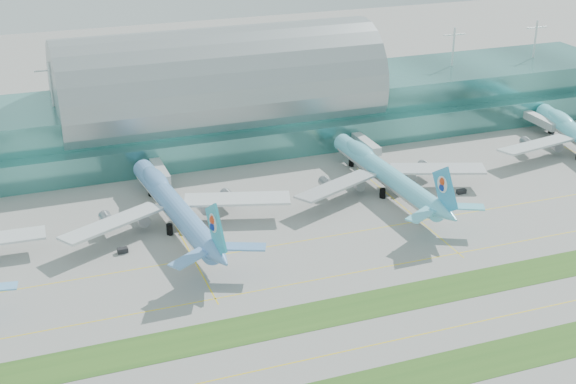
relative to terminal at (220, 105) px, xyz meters
name	(u,v)px	position (x,y,z in m)	size (l,w,h in m)	color
ground	(366,310)	(-0.01, -128.79, -14.23)	(700.00, 700.00, 0.00)	gray
terminal	(220,105)	(0.00, 0.00, 0.00)	(340.00, 69.10, 36.00)	#3D7A75
grass_strip_near	(422,376)	(-0.01, -156.79, -14.19)	(420.00, 12.00, 0.08)	#2D591E
grass_strip_far	(362,306)	(-0.01, -126.79, -14.19)	(420.00, 12.00, 0.08)	#2D591E
taxiline_b	(392,341)	(-0.01, -142.79, -14.22)	(420.00, 0.35, 0.01)	yellow
taxiline_c	(336,276)	(-0.01, -110.79, -14.22)	(420.00, 0.35, 0.01)	yellow
taxiline_d	(306,240)	(-0.01, -88.79, -14.22)	(420.00, 0.35, 0.01)	yellow
airliner_b	(174,205)	(-33.19, -66.46, -7.41)	(70.43, 80.30, 22.09)	#6095D4
airliner_c	(385,172)	(36.98, -64.69, -7.60)	(68.79, 78.09, 21.50)	#69CFE7
gse_c	(123,250)	(-50.79, -78.15, -13.52)	(2.90, 1.71, 1.42)	black
gse_d	(215,248)	(-26.12, -85.78, -13.49)	(3.32, 1.69, 1.48)	black
gse_e	(429,208)	(43.35, -82.70, -13.45)	(3.88, 1.75, 1.55)	#D3C50C
gse_f	(461,191)	(59.68, -75.25, -13.49)	(3.08, 1.53, 1.48)	black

